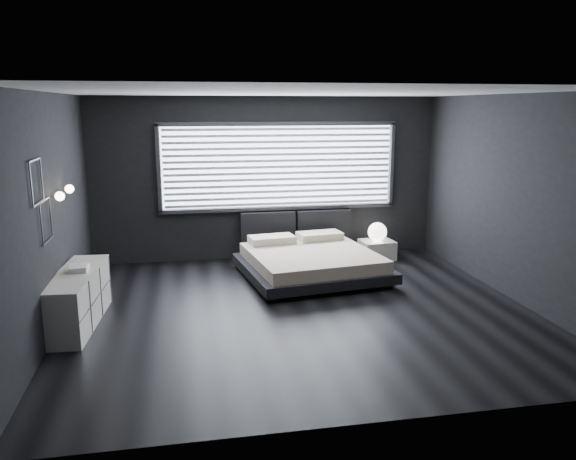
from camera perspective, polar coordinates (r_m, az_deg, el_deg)
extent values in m
plane|color=black|center=(7.48, 1.23, -8.15)|extent=(6.00, 6.00, 0.00)
plane|color=silver|center=(7.00, 1.34, 13.84)|extent=(6.00, 6.00, 0.00)
cube|color=black|center=(9.78, -2.08, 5.23)|extent=(6.00, 0.04, 2.80)
cube|color=black|center=(4.52, 8.56, -3.52)|extent=(6.00, 0.04, 2.80)
cube|color=black|center=(7.12, -23.06, 1.50)|extent=(0.04, 5.50, 2.80)
cube|color=black|center=(8.26, 22.12, 2.97)|extent=(0.04, 5.50, 2.80)
cube|color=white|center=(9.77, -0.91, 6.47)|extent=(4.00, 0.02, 1.38)
cube|color=#47474C|center=(9.60, -13.02, 6.05)|extent=(0.06, 0.08, 1.48)
cube|color=#47474C|center=(10.29, 10.46, 6.57)|extent=(0.06, 0.08, 1.48)
cube|color=#47474C|center=(9.69, -0.89, 10.75)|extent=(4.14, 0.08, 0.06)
cube|color=#47474C|center=(9.84, -0.86, 2.22)|extent=(4.14, 0.08, 0.06)
cube|color=silver|center=(9.71, -0.85, 6.44)|extent=(3.94, 0.03, 1.32)
cube|color=black|center=(9.81, -2.06, 0.34)|extent=(0.96, 0.16, 0.52)
cube|color=black|center=(10.01, 3.61, 0.56)|extent=(0.96, 0.16, 0.52)
cylinder|color=silver|center=(7.13, -22.73, 3.17)|extent=(0.10, 0.02, 0.02)
sphere|color=#FFE5B7|center=(7.11, -22.17, 3.20)|extent=(0.11, 0.11, 0.11)
cylinder|color=silver|center=(7.71, -21.84, 3.88)|extent=(0.10, 0.02, 0.02)
sphere|color=#FFE5B7|center=(7.70, -21.33, 3.91)|extent=(0.11, 0.11, 0.11)
cube|color=#47474C|center=(6.50, -24.36, 6.49)|extent=(0.01, 0.46, 0.02)
cube|color=#47474C|center=(6.55, -24.00, 2.49)|extent=(0.01, 0.46, 0.02)
cube|color=#47474C|center=(6.74, -23.74, 4.75)|extent=(0.01, 0.02, 0.46)
cube|color=#47474C|center=(6.30, -24.64, 4.19)|extent=(0.01, 0.02, 0.46)
cube|color=#47474C|center=(6.79, -23.53, 2.77)|extent=(0.01, 0.46, 0.02)
cube|color=#47474C|center=(6.88, -23.19, -1.00)|extent=(0.01, 0.46, 0.02)
cube|color=#47474C|center=(7.05, -22.97, 1.24)|extent=(0.01, 0.02, 0.46)
cube|color=#47474C|center=(6.61, -23.78, 0.48)|extent=(0.01, 0.02, 0.46)
cube|color=black|center=(7.85, -1.60, -6.84)|extent=(0.13, 0.13, 0.08)
cube|color=black|center=(8.52, 10.05, -5.45)|extent=(0.13, 0.13, 0.08)
cube|color=black|center=(9.32, -4.54, -3.73)|extent=(0.13, 0.13, 0.08)
cube|color=black|center=(9.89, 5.59, -2.78)|extent=(0.13, 0.13, 0.08)
cube|color=black|center=(8.81, 2.42, -3.88)|extent=(2.34, 2.26, 0.15)
cube|color=#C5B29E|center=(8.77, 2.43, -2.82)|extent=(2.09, 2.09, 0.19)
cube|color=beige|center=(9.27, -1.66, -0.98)|extent=(0.79, 0.50, 0.12)
cube|color=beige|center=(9.55, 3.22, -0.59)|extent=(0.79, 0.50, 0.12)
cube|color=silver|center=(9.99, 9.02, -1.98)|extent=(0.59, 0.51, 0.33)
sphere|color=white|center=(9.89, 9.07, -0.19)|extent=(0.33, 0.33, 0.33)
cube|color=silver|center=(7.39, -20.60, -6.52)|extent=(0.60, 1.69, 0.66)
cube|color=#47474C|center=(7.33, -18.82, -6.53)|extent=(0.15, 1.63, 0.64)
cube|color=silver|center=(7.38, -20.61, -3.70)|extent=(0.25, 0.33, 0.04)
cube|color=silver|center=(7.35, -20.58, -3.50)|extent=(0.24, 0.31, 0.03)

